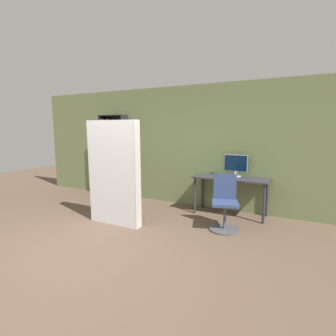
% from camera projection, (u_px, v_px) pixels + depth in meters
% --- Properties ---
extents(ground_plane, '(16.00, 16.00, 0.00)m').
position_uv_depth(ground_plane, '(78.00, 255.00, 3.68)').
color(ground_plane, brown).
extents(wall_back, '(8.00, 0.06, 2.70)m').
position_uv_depth(wall_back, '(173.00, 146.00, 6.13)').
color(wall_back, '#6B7A4C').
rests_on(wall_back, ground).
extents(desk, '(1.49, 0.58, 0.78)m').
position_uv_depth(desk, '(231.00, 182.00, 5.29)').
color(desk, '#2D2D33').
rests_on(desk, ground).
extents(monitor, '(0.47, 0.23, 0.45)m').
position_uv_depth(monitor, '(236.00, 165.00, 5.35)').
color(monitor, '#B7B7BC').
rests_on(monitor, desk).
extents(office_chair, '(0.56, 0.56, 0.96)m').
position_uv_depth(office_chair, '(225.00, 207.00, 4.56)').
color(office_chair, '#4C4C51').
rests_on(office_chair, ground).
extents(bookshelf, '(0.72, 0.29, 2.09)m').
position_uv_depth(bookshelf, '(112.00, 156.00, 6.82)').
color(bookshelf, black).
rests_on(bookshelf, ground).
extents(mattress_near, '(1.05, 0.19, 1.90)m').
position_uv_depth(mattress_near, '(114.00, 173.00, 4.74)').
color(mattress_near, silver).
rests_on(mattress_near, ground).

